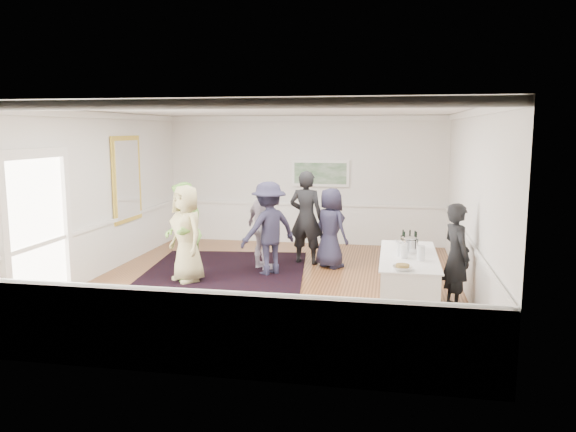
% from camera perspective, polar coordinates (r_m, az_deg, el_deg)
% --- Properties ---
extents(floor, '(8.00, 8.00, 0.00)m').
position_cam_1_polar(floor, '(10.53, -1.69, -6.96)').
color(floor, '#915A2F').
rests_on(floor, ground).
extents(ceiling, '(7.00, 8.00, 0.02)m').
position_cam_1_polar(ceiling, '(10.14, -1.77, 10.72)').
color(ceiling, white).
rests_on(ceiling, wall_back).
extents(wall_left, '(0.02, 8.00, 3.20)m').
position_cam_1_polar(wall_left, '(11.47, -19.09, 2.01)').
color(wall_left, white).
rests_on(wall_left, floor).
extents(wall_right, '(0.02, 8.00, 3.20)m').
position_cam_1_polar(wall_right, '(10.07, 18.12, 1.19)').
color(wall_right, white).
rests_on(wall_right, floor).
extents(wall_back, '(7.00, 0.02, 3.20)m').
position_cam_1_polar(wall_back, '(14.13, 1.71, 3.67)').
color(wall_back, white).
rests_on(wall_back, floor).
extents(wall_front, '(7.00, 0.02, 3.20)m').
position_cam_1_polar(wall_front, '(6.41, -9.33, -2.62)').
color(wall_front, white).
rests_on(wall_front, floor).
extents(wainscoting, '(7.00, 8.00, 1.00)m').
position_cam_1_polar(wainscoting, '(10.41, -1.70, -4.31)').
color(wainscoting, white).
rests_on(wainscoting, floor).
extents(mirror, '(0.05, 1.25, 1.85)m').
position_cam_1_polar(mirror, '(12.57, -16.03, 3.62)').
color(mirror, yellow).
rests_on(mirror, wall_left).
extents(doorway, '(0.10, 1.78, 2.56)m').
position_cam_1_polar(doorway, '(9.87, -24.17, -0.37)').
color(doorway, white).
rests_on(doorway, wall_left).
extents(landscape_painting, '(1.44, 0.06, 0.66)m').
position_cam_1_polar(landscape_painting, '(14.00, 3.30, 4.35)').
color(landscape_painting, white).
rests_on(landscape_painting, wall_back).
extents(area_rug, '(3.64, 4.50, 0.02)m').
position_cam_1_polar(area_rug, '(11.26, -6.63, -5.92)').
color(area_rug, black).
rests_on(area_rug, floor).
extents(serving_table, '(0.87, 2.29, 0.93)m').
position_cam_1_polar(serving_table, '(9.02, 12.07, -6.76)').
color(serving_table, white).
rests_on(serving_table, floor).
extents(bartender, '(0.61, 0.73, 1.71)m').
position_cam_1_polar(bartender, '(9.34, 16.74, -3.95)').
color(bartender, black).
rests_on(bartender, floor).
extents(guest_tan, '(1.06, 1.03, 1.84)m').
position_cam_1_polar(guest_tan, '(10.71, -10.25, -1.78)').
color(guest_tan, tan).
rests_on(guest_tan, floor).
extents(guest_green, '(0.92, 1.07, 1.88)m').
position_cam_1_polar(guest_green, '(10.83, -10.64, -1.57)').
color(guest_green, '#7DC24D').
rests_on(guest_green, floor).
extents(guest_lilac, '(1.07, 1.06, 1.81)m').
position_cam_1_polar(guest_lilac, '(11.46, -2.50, -1.03)').
color(guest_lilac, silver).
rests_on(guest_lilac, floor).
extents(guest_dark_a, '(1.34, 1.33, 1.85)m').
position_cam_1_polar(guest_dark_a, '(11.07, -1.97, -1.27)').
color(guest_dark_a, '#201F34').
rests_on(guest_dark_a, floor).
extents(guest_dark_b, '(0.80, 0.59, 2.00)m').
position_cam_1_polar(guest_dark_b, '(11.95, 1.85, -0.15)').
color(guest_dark_b, black).
rests_on(guest_dark_b, floor).
extents(guest_navy, '(0.96, 0.93, 1.67)m').
position_cam_1_polar(guest_navy, '(11.68, 4.36, -1.22)').
color(guest_navy, '#201F34').
rests_on(guest_navy, floor).
extents(wine_bottles, '(0.28, 0.24, 0.31)m').
position_cam_1_polar(wine_bottles, '(9.37, 12.24, -2.32)').
color(wine_bottles, black).
rests_on(wine_bottles, serving_table).
extents(juice_pitchers, '(0.42, 0.37, 0.24)m').
position_cam_1_polar(juice_pitchers, '(8.68, 12.10, -3.43)').
color(juice_pitchers, '#71B03F').
rests_on(juice_pitchers, serving_table).
extents(ice_bucket, '(0.26, 0.26, 0.25)m').
position_cam_1_polar(ice_bucket, '(9.05, 12.22, -2.96)').
color(ice_bucket, silver).
rests_on(ice_bucket, serving_table).
extents(nut_bowl, '(0.28, 0.28, 0.08)m').
position_cam_1_polar(nut_bowl, '(7.96, 11.55, -5.12)').
color(nut_bowl, white).
rests_on(nut_bowl, serving_table).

